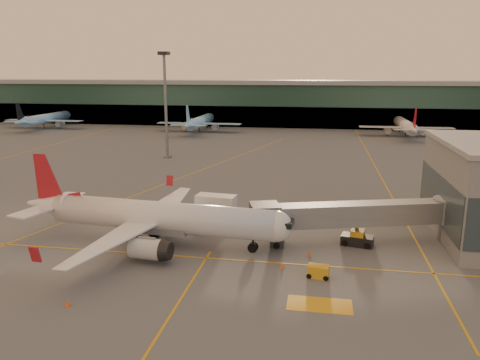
% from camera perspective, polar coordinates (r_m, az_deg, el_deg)
% --- Properties ---
extents(ground, '(600.00, 600.00, 0.00)m').
position_cam_1_polar(ground, '(51.98, -10.94, -11.05)').
color(ground, '#4C4F54').
rests_on(ground, ground).
extents(taxi_markings, '(100.12, 173.00, 0.01)m').
position_cam_1_polar(taxi_markings, '(94.44, -5.65, 0.18)').
color(taxi_markings, orange).
rests_on(taxi_markings, ground).
extents(terminal, '(400.00, 20.00, 17.60)m').
position_cam_1_polar(terminal, '(187.19, 4.52, 9.33)').
color(terminal, '#19382D').
rests_on(terminal, ground).
extents(mast_west_near, '(2.40, 2.40, 25.60)m').
position_cam_1_polar(mast_west_near, '(116.53, -9.08, 9.92)').
color(mast_west_near, slate).
rests_on(mast_west_near, ground).
extents(distant_aircraft_row, '(225.00, 34.00, 13.00)m').
position_cam_1_polar(distant_aircraft_row, '(178.37, -13.86, 5.98)').
color(distant_aircraft_row, '#95CEFA').
rests_on(distant_aircraft_row, ground).
extents(main_airplane, '(35.57, 32.11, 10.73)m').
position_cam_1_polar(main_airplane, '(58.91, -10.59, -4.48)').
color(main_airplane, white).
rests_on(main_airplane, ground).
extents(jet_bridge, '(27.10, 10.74, 5.48)m').
position_cam_1_polar(jet_bridge, '(60.03, 15.35, -4.14)').
color(jet_bridge, slate).
rests_on(jet_bridge, ground).
extents(catering_truck, '(5.73, 3.04, 4.28)m').
position_cam_1_polar(catering_truck, '(65.47, -2.88, -3.43)').
color(catering_truck, '#AC1824').
rests_on(catering_truck, ground).
extents(gpu_cart, '(2.40, 1.63, 1.31)m').
position_cam_1_polar(gpu_cart, '(50.45, 9.53, -10.97)').
color(gpu_cart, gold).
rests_on(gpu_cart, ground).
extents(pushback_tug, '(4.19, 2.81, 1.98)m').
position_cam_1_polar(pushback_tug, '(60.18, 14.10, -6.97)').
color(pushback_tug, black).
rests_on(pushback_tug, ground).
extents(cone_nose, '(0.45, 0.45, 0.57)m').
position_cam_1_polar(cone_nose, '(55.95, 8.51, -8.85)').
color(cone_nose, '#FB520D').
rests_on(cone_nose, ground).
extents(cone_wing_right, '(0.49, 0.49, 0.62)m').
position_cam_1_polar(cone_wing_right, '(47.20, -20.24, -13.87)').
color(cone_wing_right, '#FB520D').
rests_on(cone_wing_right, ground).
extents(cone_wing_left, '(0.41, 0.41, 0.53)m').
position_cam_1_polar(cone_wing_left, '(74.74, -7.14, -3.15)').
color(cone_wing_left, '#FB520D').
rests_on(cone_wing_left, ground).
extents(cone_fwd, '(0.48, 0.48, 0.61)m').
position_cam_1_polar(cone_fwd, '(52.34, 5.20, -10.33)').
color(cone_fwd, '#FB520D').
rests_on(cone_fwd, ground).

